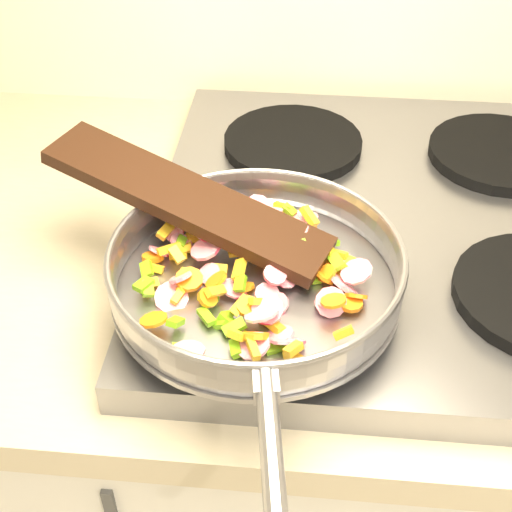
{
  "coord_description": "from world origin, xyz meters",
  "views": [
    {
      "loc": [
        -0.81,
        0.95,
        1.46
      ],
      "look_at": [
        -0.86,
        1.5,
        1.0
      ],
      "focal_mm": 50.0,
      "sensor_mm": 36.0,
      "label": 1
    }
  ],
  "objects": [
    {
      "name": "cooktop",
      "position": [
        -0.7,
        1.67,
        0.92
      ],
      "size": [
        0.6,
        0.6,
        0.04
      ],
      "primitive_type": "cube",
      "color": "#939399",
      "rests_on": "counter_top"
    },
    {
      "name": "grate_fl",
      "position": [
        -0.84,
        1.52,
        0.95
      ],
      "size": [
        0.19,
        0.19,
        0.02
      ],
      "primitive_type": "cylinder",
      "color": "black",
      "rests_on": "cooktop"
    },
    {
      "name": "grate_bl",
      "position": [
        -0.84,
        1.81,
        0.95
      ],
      "size": [
        0.19,
        0.19,
        0.02
      ],
      "primitive_type": "cylinder",
      "color": "black",
      "rests_on": "cooktop"
    },
    {
      "name": "grate_br",
      "position": [
        -0.56,
        1.81,
        0.95
      ],
      "size": [
        0.19,
        0.19,
        0.02
      ],
      "primitive_type": "cylinder",
      "color": "black",
      "rests_on": "cooktop"
    },
    {
      "name": "saute_pan",
      "position": [
        -0.86,
        1.49,
        0.98
      ],
      "size": [
        0.34,
        0.51,
        0.05
      ],
      "rotation": [
        0.0,
        0.0,
        0.15
      ],
      "color": "#9E9EA5",
      "rests_on": "grate_fl"
    },
    {
      "name": "vegetable_heap",
      "position": [
        -0.86,
        1.51,
        0.97
      ],
      "size": [
        0.25,
        0.26,
        0.05
      ],
      "color": "orange",
      "rests_on": "saute_pan"
    },
    {
      "name": "wooden_spatula",
      "position": [
        -0.94,
        1.57,
        1.01
      ],
      "size": [
        0.33,
        0.18,
        0.08
      ],
      "primitive_type": "cube",
      "rotation": [
        0.0,
        -0.19,
        2.78
      ],
      "color": "black",
      "rests_on": "saute_pan"
    }
  ]
}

